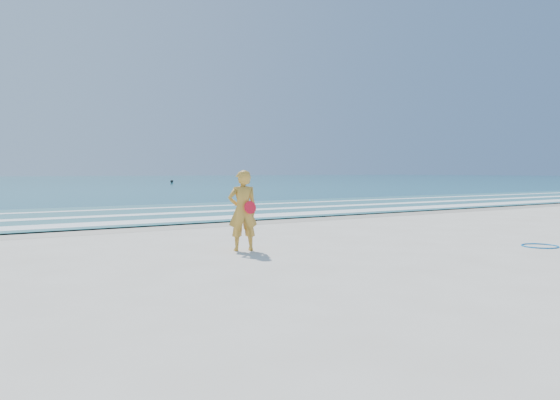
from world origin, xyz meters
TOP-DOWN VIEW (x-y plane):
  - ground at (0.00, 0.00)m, footprint 400.00×400.00m
  - wet_sand at (0.00, 9.00)m, footprint 400.00×2.40m
  - shallow at (0.00, 14.00)m, footprint 400.00×10.00m
  - foam_near at (0.00, 10.30)m, footprint 400.00×1.40m
  - foam_mid at (0.00, 13.20)m, footprint 400.00×0.90m
  - foam_far at (0.00, 16.50)m, footprint 400.00×0.60m
  - hoop at (4.67, 0.08)m, footprint 0.92×0.92m
  - buoy at (22.55, 67.52)m, footprint 0.43×0.43m
  - woman at (-1.26, 3.13)m, footprint 0.72×0.58m

SIDE VIEW (x-z plane):
  - ground at x=0.00m, z-range 0.00..0.00m
  - wet_sand at x=0.00m, z-range 0.00..0.00m
  - hoop at x=4.67m, z-range 0.00..0.03m
  - shallow at x=0.00m, z-range 0.04..0.05m
  - foam_near at x=0.00m, z-range 0.05..0.06m
  - foam_mid at x=0.00m, z-range 0.05..0.06m
  - foam_far at x=0.00m, z-range 0.05..0.06m
  - buoy at x=22.55m, z-range 0.04..0.47m
  - woman at x=-1.26m, z-range 0.00..1.71m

